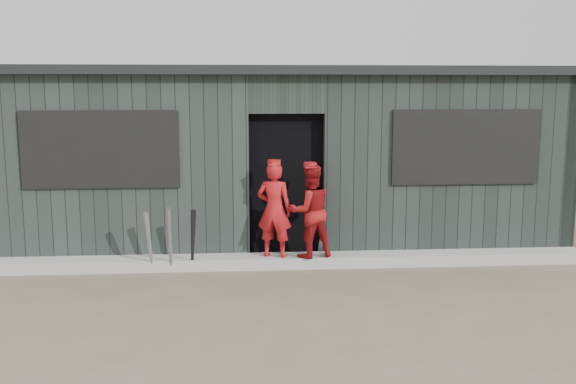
{
  "coord_description": "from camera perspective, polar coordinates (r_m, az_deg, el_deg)",
  "views": [
    {
      "loc": [
        -0.6,
        -6.37,
        2.31
      ],
      "look_at": [
        0.0,
        1.8,
        1.0
      ],
      "focal_mm": 40.0,
      "sensor_mm": 36.0,
      "label": 1
    }
  ],
  "objects": [
    {
      "name": "bat_left",
      "position": [
        8.26,
        -12.23,
        -4.42
      ],
      "size": [
        0.11,
        0.28,
        0.82
      ],
      "primitive_type": "cone",
      "rotation": [
        0.26,
        0.0,
        -0.16
      ],
      "color": "gray",
      "rests_on": "ground"
    },
    {
      "name": "bat_right",
      "position": [
        8.25,
        -8.46,
        -4.32
      ],
      "size": [
        0.13,
        0.22,
        0.82
      ],
      "primitive_type": "cone",
      "rotation": [
        0.18,
        0.0,
        0.32
      ],
      "color": "black",
      "rests_on": "ground"
    },
    {
      "name": "bat_mid",
      "position": [
        8.22,
        -10.46,
        -4.26
      ],
      "size": [
        0.07,
        0.25,
        0.87
      ],
      "primitive_type": "cone",
      "rotation": [
        0.21,
        0.0,
        0.01
      ],
      "color": "gray",
      "rests_on": "ground"
    },
    {
      "name": "dugout",
      "position": [
        9.94,
        -0.72,
        3.18
      ],
      "size": [
        8.3,
        3.3,
        2.62
      ],
      "color": "black",
      "rests_on": "ground"
    },
    {
      "name": "player_red_left",
      "position": [
        8.31,
        -1.23,
        -1.57
      ],
      "size": [
        0.52,
        0.42,
        1.25
      ],
      "primitive_type": "imported",
      "rotation": [
        0.0,
        0.0,
        2.84
      ],
      "color": "red",
      "rests_on": "curb"
    },
    {
      "name": "player_grey_back",
      "position": [
        8.84,
        4.18,
        -1.47
      ],
      "size": [
        0.69,
        0.46,
        1.39
      ],
      "primitive_type": "imported",
      "rotation": [
        0.0,
        0.0,
        3.12
      ],
      "color": "#ADADAD",
      "rests_on": "ground"
    },
    {
      "name": "player_red_right",
      "position": [
        8.3,
        1.96,
        -1.69
      ],
      "size": [
        0.69,
        0.6,
        1.22
      ],
      "primitive_type": "imported",
      "rotation": [
        0.0,
        0.0,
        3.42
      ],
      "color": "maroon",
      "rests_on": "curb"
    },
    {
      "name": "curb",
      "position": [
        8.51,
        -0.01,
        -6.14
      ],
      "size": [
        8.0,
        0.36,
        0.15
      ],
      "primitive_type": "cube",
      "color": "#A5A4A0",
      "rests_on": "ground"
    },
    {
      "name": "ground",
      "position": [
        6.8,
        1.13,
        -10.77
      ],
      "size": [
        80.0,
        80.0,
        0.0
      ],
      "primitive_type": "plane",
      "color": "brown",
      "rests_on": "ground"
    }
  ]
}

